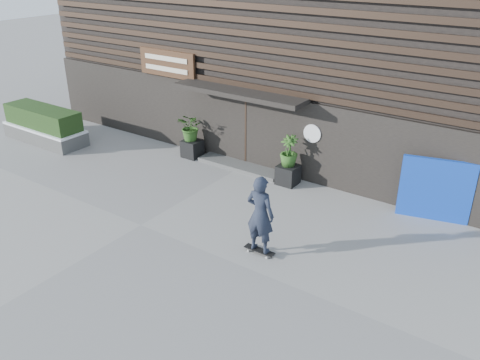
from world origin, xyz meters
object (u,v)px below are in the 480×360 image
Objects in this scene: planter_pot_left at (192,149)px; planter_pot_right at (288,175)px; raised_bed at (46,134)px; blue_tarp at (436,190)px; skateboarder at (260,215)px.

planter_pot_right is (3.80, 0.00, 0.00)m from planter_pot_left.
raised_bed is (-5.52, -1.93, -0.05)m from planter_pot_left.
skateboarder reaches higher than blue_tarp.
skateboarder is (10.69, -1.80, 0.80)m from raised_bed.
raised_bed is at bearing -168.31° from planter_pot_right.
planter_pot_right is at bearing 0.00° from planter_pot_left.
skateboarder reaches higher than planter_pot_right.
planter_pot_right is at bearing 110.16° from skateboarder.
planter_pot_left reaches higher than raised_bed.
planter_pot_left is 0.30× the size of skateboarder.
raised_bed is 1.74× the size of skateboarder.
skateboarder is at bearing -9.55° from raised_bed.
raised_bed is 1.91× the size of blue_tarp.
planter_pot_right is 4.29m from blue_tarp.
planter_pot_left is 0.33× the size of blue_tarp.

